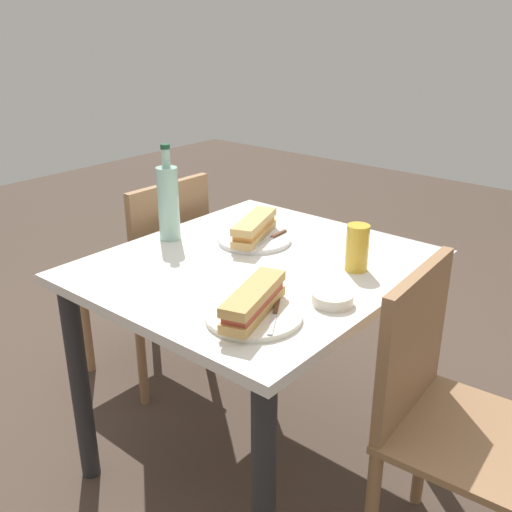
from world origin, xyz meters
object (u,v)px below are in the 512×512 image
Objects in this scene: chair_far at (444,412)px; baguette_sandwich_near at (254,301)px; knife_far at (272,237)px; knife_near at (275,314)px; water_bottle at (168,202)px; chair_near at (156,268)px; plate_far at (254,239)px; beer_glass at (357,248)px; olive_bowl at (333,298)px; plate_near at (254,316)px; dining_table at (256,298)px; baguette_sandwich_far at (254,228)px.

chair_far is 0.57m from baguette_sandwich_near.
knife_far is (-0.17, -0.69, 0.26)m from chair_far.
knife_near is 0.67m from water_bottle.
chair_near is 3.57× the size of plate_far.
beer_glass reaches higher than olive_bowl.
plate_near is 0.05m from knife_near.
plate_far reaches higher than dining_table.
chair_near is 3.32× the size of baguette_sandwich_far.
baguette_sandwich_far is at bearing -134.78° from knife_near.
chair_near is 0.94m from beer_glass.
olive_bowl reaches higher than dining_table.
plate_far is (-0.13, -0.12, 0.13)m from dining_table.
olive_bowl is at bearing -75.23° from chair_far.
dining_table is 5.32× the size of knife_far.
plate_near reaches higher than dining_table.
plate_far is (-0.41, -0.34, -0.04)m from baguette_sandwich_near.
water_bottle is (0.02, -0.98, 0.37)m from chair_far.
dining_table is at bearing 41.54° from baguette_sandwich_far.
water_bottle reaches higher than beer_glass.
olive_bowl is (0.06, 0.68, -0.11)m from water_bottle.
beer_glass is (-0.17, 0.61, -0.06)m from water_bottle.
baguette_sandwich_near is 1.10× the size of plate_far.
knife_far is (-0.44, -0.29, 0.01)m from plate_near.
dining_table is at bearing -141.12° from plate_near.
olive_bowl is at bearing 64.22° from baguette_sandwich_far.
knife_far is at bearing -158.01° from dining_table.
knife_near is (0.39, 0.90, 0.26)m from chair_near.
knife_near is at bearing 46.94° from dining_table.
beer_glass is (-0.40, -0.01, 0.05)m from knife_near.
olive_bowl is (-0.19, 0.11, 0.01)m from plate_near.
knife_near is at bearing -55.53° from chair_far.
dining_table is 6.04× the size of knife_near.
water_bottle is at bearing -85.28° from dining_table.
baguette_sandwich_far is 0.29m from water_bottle.
dining_table is at bearing -90.50° from chair_far.
olive_bowl is (0.08, -0.30, 0.26)m from chair_far.
baguette_sandwich_far is (-0.38, -0.39, 0.03)m from knife_near.
plate_near is 1.34× the size of knife_far.
chair_near reaches higher than dining_table.
baguette_sandwich_near is 0.06m from knife_near.
baguette_sandwich_near reaches higher than plate_far.
water_bottle is at bearing -113.50° from baguette_sandwich_near.
plate_near is 1.75× the size of beer_glass.
knife_far is 0.33m from beer_glass.
chair_near is 2.72× the size of water_bottle.
water_bottle reaches higher than dining_table.
chair_near is at bearing -115.74° from baguette_sandwich_near.
plate_near is 1.00× the size of plate_far.
beer_glass is (-0.14, 0.26, 0.19)m from dining_table.
baguette_sandwich_near and baguette_sandwich_far have the same top height.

